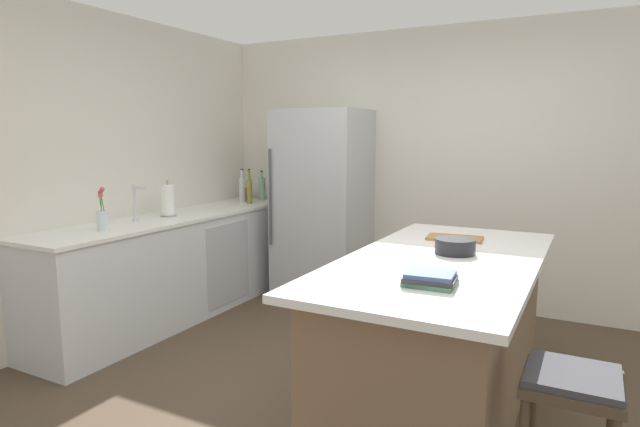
% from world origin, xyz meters
% --- Properties ---
extents(ground_plane, '(7.20, 7.20, 0.00)m').
position_xyz_m(ground_plane, '(0.00, 0.00, 0.00)').
color(ground_plane, '#4C3D2D').
extents(wall_rear, '(6.00, 0.10, 2.60)m').
position_xyz_m(wall_rear, '(0.00, 2.25, 1.30)').
color(wall_rear, silver).
rests_on(wall_rear, ground_plane).
extents(wall_left, '(0.10, 6.00, 2.60)m').
position_xyz_m(wall_left, '(-2.45, 0.00, 1.30)').
color(wall_left, silver).
rests_on(wall_left, ground_plane).
extents(counter_run_left, '(0.65, 2.78, 0.91)m').
position_xyz_m(counter_run_left, '(-2.09, 0.73, 0.46)').
color(counter_run_left, silver).
rests_on(counter_run_left, ground_plane).
extents(kitchen_island, '(1.01, 2.12, 0.92)m').
position_xyz_m(kitchen_island, '(0.43, 0.18, 0.47)').
color(kitchen_island, '#7A6047').
rests_on(kitchen_island, ground_plane).
extents(refrigerator, '(0.83, 0.72, 1.85)m').
position_xyz_m(refrigerator, '(-1.22, 1.86, 0.93)').
color(refrigerator, '#B7BABF').
rests_on(refrigerator, ground_plane).
extents(bar_stool, '(0.36, 0.36, 0.70)m').
position_xyz_m(bar_stool, '(1.13, -0.55, 0.57)').
color(bar_stool, '#473828').
rests_on(bar_stool, ground_plane).
extents(sink_faucet, '(0.15, 0.05, 0.30)m').
position_xyz_m(sink_faucet, '(-2.14, 0.34, 1.07)').
color(sink_faucet, silver).
rests_on(sink_faucet, counter_run_left).
extents(flower_vase, '(0.08, 0.08, 0.32)m').
position_xyz_m(flower_vase, '(-2.03, -0.08, 1.01)').
color(flower_vase, silver).
rests_on(flower_vase, counter_run_left).
extents(paper_towel_roll, '(0.14, 0.14, 0.31)m').
position_xyz_m(paper_towel_roll, '(-2.11, 0.68, 1.04)').
color(paper_towel_roll, gray).
rests_on(paper_towel_roll, counter_run_left).
extents(gin_bottle, '(0.07, 0.07, 0.32)m').
position_xyz_m(gin_bottle, '(-2.03, 2.00, 1.04)').
color(gin_bottle, '#8CB79E').
rests_on(gin_bottle, counter_run_left).
extents(hot_sauce_bottle, '(0.05, 0.05, 0.20)m').
position_xyz_m(hot_sauce_bottle, '(-2.15, 1.91, 0.99)').
color(hot_sauce_bottle, red).
rests_on(hot_sauce_bottle, counter_run_left).
extents(soda_bottle, '(0.06, 0.06, 0.35)m').
position_xyz_m(soda_bottle, '(-2.16, 1.82, 1.05)').
color(soda_bottle, silver).
rests_on(soda_bottle, counter_run_left).
extents(olive_oil_bottle, '(0.06, 0.06, 0.36)m').
position_xyz_m(olive_oil_bottle, '(-1.99, 1.72, 1.05)').
color(olive_oil_bottle, olive).
rests_on(olive_oil_bottle, counter_run_left).
extents(cookbook_stack, '(0.25, 0.20, 0.06)m').
position_xyz_m(cookbook_stack, '(0.52, -0.41, 0.95)').
color(cookbook_stack, '#4C7F60').
rests_on(cookbook_stack, kitchen_island).
extents(mixing_bowl, '(0.23, 0.23, 0.09)m').
position_xyz_m(mixing_bowl, '(0.46, 0.31, 0.97)').
color(mixing_bowl, black).
rests_on(mixing_bowl, kitchen_island).
extents(cutting_board, '(0.38, 0.24, 0.02)m').
position_xyz_m(cutting_board, '(0.36, 0.73, 0.93)').
color(cutting_board, '#9E7042').
rests_on(cutting_board, kitchen_island).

